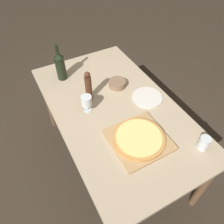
% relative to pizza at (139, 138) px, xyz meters
% --- Properties ---
extents(ground_plane, '(12.00, 12.00, 0.00)m').
position_rel_pizza_xyz_m(ground_plane, '(0.01, 0.35, -0.77)').
color(ground_plane, '#382D23').
extents(dining_table, '(0.90, 1.57, 0.74)m').
position_rel_pizza_xyz_m(dining_table, '(0.01, 0.35, -0.12)').
color(dining_table, tan).
rests_on(dining_table, ground_plane).
extents(cutting_board, '(0.38, 0.37, 0.02)m').
position_rel_pizza_xyz_m(cutting_board, '(0.00, -0.00, -0.02)').
color(cutting_board, tan).
rests_on(cutting_board, dining_table).
extents(pizza, '(0.35, 0.35, 0.02)m').
position_rel_pizza_xyz_m(pizza, '(0.00, 0.00, 0.00)').
color(pizza, '#C68947').
rests_on(pizza, cutting_board).
extents(wine_bottle, '(0.08, 0.08, 0.32)m').
position_rel_pizza_xyz_m(wine_bottle, '(-0.22, 0.89, 0.10)').
color(wine_bottle, black).
rests_on(wine_bottle, dining_table).
extents(pepper_mill, '(0.05, 0.05, 0.26)m').
position_rel_pizza_xyz_m(pepper_mill, '(-0.12, 0.54, 0.09)').
color(pepper_mill, '#4C2819').
rests_on(pepper_mill, dining_table).
extents(wine_glass, '(0.08, 0.08, 0.14)m').
position_rel_pizza_xyz_m(wine_glass, '(-0.19, 0.42, 0.07)').
color(wine_glass, silver).
rests_on(wine_glass, dining_table).
extents(small_bowl, '(0.14, 0.14, 0.06)m').
position_rel_pizza_xyz_m(small_bowl, '(0.15, 0.56, -0.00)').
color(small_bowl, '#84664C').
rests_on(small_bowl, dining_table).
extents(drinking_tumbler, '(0.07, 0.07, 0.10)m').
position_rel_pizza_xyz_m(drinking_tumbler, '(0.34, -0.25, 0.02)').
color(drinking_tumbler, silver).
rests_on(drinking_tumbler, dining_table).
extents(dinner_plate, '(0.24, 0.24, 0.01)m').
position_rel_pizza_xyz_m(dinner_plate, '(0.29, 0.32, -0.02)').
color(dinner_plate, silver).
rests_on(dinner_plate, dining_table).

